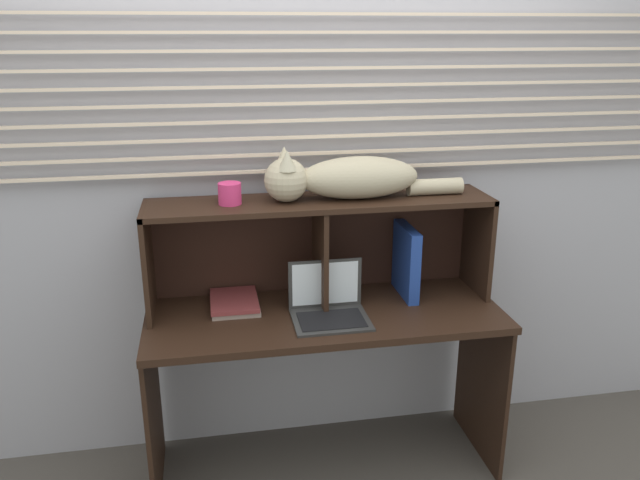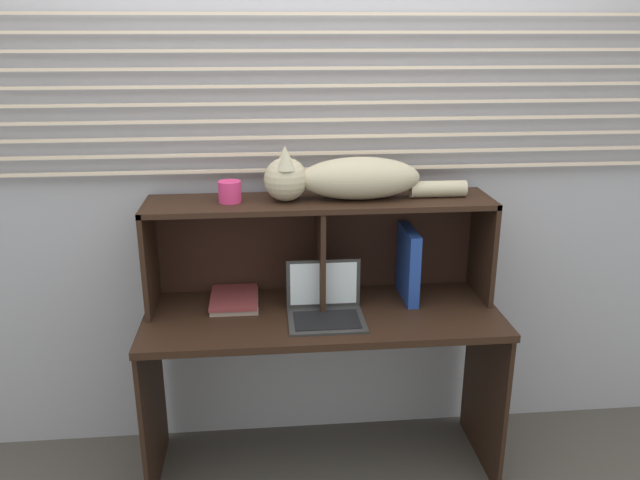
{
  "view_description": "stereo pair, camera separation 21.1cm",
  "coord_description": "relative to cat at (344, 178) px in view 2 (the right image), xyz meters",
  "views": [
    {
      "loc": [
        -0.44,
        -2.07,
        1.84
      ],
      "look_at": [
        0.0,
        0.35,
        1.01
      ],
      "focal_mm": 35.5,
      "sensor_mm": 36.0,
      "label": 1
    },
    {
      "loc": [
        -0.23,
        -2.1,
        1.84
      ],
      "look_at": [
        0.0,
        0.35,
        1.01
      ],
      "focal_mm": 35.5,
      "sensor_mm": 36.0,
      "label": 2
    }
  ],
  "objects": [
    {
      "name": "back_panel_with_blinds",
      "position": [
        -0.09,
        0.2,
        -0.01
      ],
      "size": [
        4.4,
        0.08,
        2.5
      ],
      "color": "#A9A9B6",
      "rests_on": "ground"
    },
    {
      "name": "desk",
      "position": [
        -0.09,
        -0.12,
        -0.67
      ],
      "size": [
        1.44,
        0.56,
        0.74
      ],
      "color": "black",
      "rests_on": "ground"
    },
    {
      "name": "hutch_shelf_unit",
      "position": [
        -0.09,
        0.03,
        -0.22
      ],
      "size": [
        1.4,
        0.3,
        0.44
      ],
      "color": "black",
      "rests_on": "desk"
    },
    {
      "name": "cat",
      "position": [
        0.0,
        0.0,
        0.0
      ],
      "size": [
        0.82,
        0.19,
        0.21
      ],
      "color": "#BAAF91",
      "rests_on": "hutch_shelf_unit"
    },
    {
      "name": "laptop",
      "position": [
        -0.09,
        -0.16,
        -0.49
      ],
      "size": [
        0.3,
        0.25,
        0.21
      ],
      "color": "#303030",
      "rests_on": "desk"
    },
    {
      "name": "binder_upright",
      "position": [
        0.28,
        0.0,
        -0.38
      ],
      "size": [
        0.05,
        0.25,
        0.31
      ],
      "primitive_type": "cube",
      "color": "#203F99",
      "rests_on": "desk"
    },
    {
      "name": "book_stack",
      "position": [
        -0.45,
        0.0,
        -0.51
      ],
      "size": [
        0.2,
        0.26,
        0.04
      ],
      "color": "gray",
      "rests_on": "desk"
    },
    {
      "name": "small_basket",
      "position": [
        -0.45,
        0.0,
        -0.04
      ],
      "size": [
        0.09,
        0.09,
        0.08
      ],
      "primitive_type": "cylinder",
      "color": "#D73472",
      "rests_on": "hutch_shelf_unit"
    }
  ]
}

